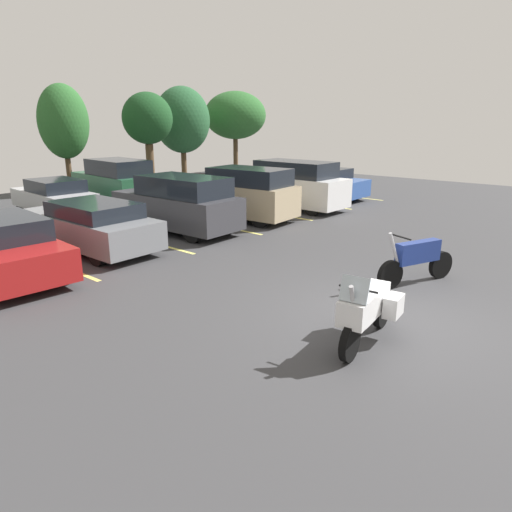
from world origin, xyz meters
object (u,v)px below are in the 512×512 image
at_px(car_grey, 90,225).
at_px(car_charcoal, 178,204).
at_px(motorcycle_touring, 367,309).
at_px(car_white, 293,185).
at_px(car_far_silver, 54,197).
at_px(car_tan, 243,194).
at_px(car_blue, 322,183).
at_px(car_far_green, 116,182).
at_px(motorcycle_second, 417,259).

height_order(car_grey, car_charcoal, car_charcoal).
bearing_deg(motorcycle_touring, car_grey, 88.33).
bearing_deg(car_grey, car_white, -3.91).
bearing_deg(car_charcoal, car_far_silver, 100.24).
height_order(car_grey, car_tan, car_tan).
bearing_deg(motorcycle_touring, car_tan, 53.15).
xyz_separation_m(car_blue, car_far_green, (-7.21, 6.41, 0.25)).
height_order(motorcycle_touring, motorcycle_second, motorcycle_touring).
bearing_deg(car_far_silver, car_grey, -108.20).
relative_size(car_tan, car_white, 0.92).
bearing_deg(car_grey, car_blue, -0.77).
height_order(motorcycle_touring, car_far_silver, car_far_silver).
height_order(motorcycle_touring, car_blue, car_blue).
height_order(car_blue, car_far_silver, car_blue).
bearing_deg(motorcycle_touring, motorcycle_second, 8.81).
xyz_separation_m(motorcycle_touring, car_blue, (12.45, 8.75, 0.09)).
xyz_separation_m(motorcycle_touring, motorcycle_second, (3.47, 0.54, -0.05)).
relative_size(motorcycle_second, car_tan, 0.48).
relative_size(car_tan, car_blue, 1.03).
distance_m(motorcycle_touring, car_far_silver, 15.16).
height_order(motorcycle_touring, car_grey, car_grey).
relative_size(car_far_silver, car_far_green, 0.89).
xyz_separation_m(car_tan, car_blue, (6.18, 0.39, -0.25)).
xyz_separation_m(car_charcoal, car_far_green, (1.85, 6.47, 0.04)).
xyz_separation_m(car_charcoal, car_white, (5.97, -0.40, 0.07)).
xyz_separation_m(car_charcoal, car_tan, (2.87, -0.33, 0.04)).
xyz_separation_m(motorcycle_touring, car_white, (9.37, 8.30, 0.37)).
height_order(car_grey, car_white, car_white).
bearing_deg(motorcycle_touring, car_far_green, 70.93).
distance_m(motorcycle_touring, car_white, 12.52).
distance_m(motorcycle_second, car_far_green, 14.74).
bearing_deg(car_far_silver, car_far_green, 3.34).
bearing_deg(car_white, motorcycle_second, -127.25).
bearing_deg(car_blue, motorcycle_second, -137.54).
height_order(car_grey, car_far_green, car_far_green).
relative_size(car_white, car_blue, 1.12).
xyz_separation_m(car_white, car_far_green, (-4.13, 6.87, -0.03)).
xyz_separation_m(car_grey, car_white, (9.11, -0.62, 0.29)).
bearing_deg(car_charcoal, car_grey, 175.89).
xyz_separation_m(motorcycle_second, car_blue, (8.98, 8.22, 0.15)).
relative_size(car_blue, car_far_silver, 0.98).
xyz_separation_m(car_grey, car_far_silver, (2.00, 6.07, -0.03)).
bearing_deg(car_white, car_far_silver, 136.73).
bearing_deg(car_white, car_blue, 8.46).
xyz_separation_m(car_tan, car_white, (3.10, -0.07, 0.03)).
distance_m(motorcycle_touring, car_grey, 8.92).
bearing_deg(motorcycle_second, car_far_silver, 94.80).
bearing_deg(motorcycle_touring, car_white, 41.52).
bearing_deg(car_far_green, motorcycle_second, -96.90).
bearing_deg(car_grey, car_tan, -5.27).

